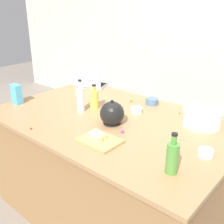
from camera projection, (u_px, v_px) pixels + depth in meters
ground_plane at (112, 210)px, 2.46m from camera, size 12.00×12.00×0.00m
wall_back at (218, 39)px, 3.36m from camera, size 8.00×0.10×2.60m
island_counter at (112, 167)px, 2.29m from camera, size 1.85×1.19×0.90m
laptop at (90, 82)px, 2.85m from camera, size 0.37×0.32×0.22m
mixing_bowl_large at (202, 117)px, 1.97m from camera, size 0.28×0.28×0.12m
bottle_olive at (172, 157)px, 1.42m from camera, size 0.07×0.07×0.23m
bottle_vinegar at (81, 99)px, 2.20m from camera, size 0.06×0.06×0.27m
bottle_oil at (94, 99)px, 2.27m from camera, size 0.07×0.07×0.21m
kettle at (112, 114)px, 1.99m from camera, size 0.21×0.18×0.20m
cutting_board at (100, 141)px, 1.76m from camera, size 0.26×0.20×0.02m
butter_stick_left at (95, 137)px, 1.74m from camera, size 0.11×0.05×0.04m
butter_stick_right at (99, 134)px, 1.78m from camera, size 0.11×0.05×0.04m
ramekin_small at (136, 110)px, 2.20m from camera, size 0.09×0.09×0.05m
ramekin_medium at (152, 101)px, 2.38m from camera, size 0.11×0.11×0.05m
ramekin_wide at (206, 153)px, 1.60m from camera, size 0.09×0.09×0.04m
candy_bag at (17, 94)px, 2.38m from camera, size 0.09×0.06×0.17m
candy_0 at (180, 113)px, 2.19m from camera, size 0.01×0.01×0.01m
candy_2 at (122, 132)px, 1.87m from camera, size 0.02×0.02×0.02m
candy_3 at (31, 128)px, 1.93m from camera, size 0.01×0.01×0.01m
candy_5 at (184, 109)px, 2.26m from camera, size 0.02×0.02×0.02m
candy_6 at (131, 101)px, 2.45m from camera, size 0.02×0.02×0.02m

